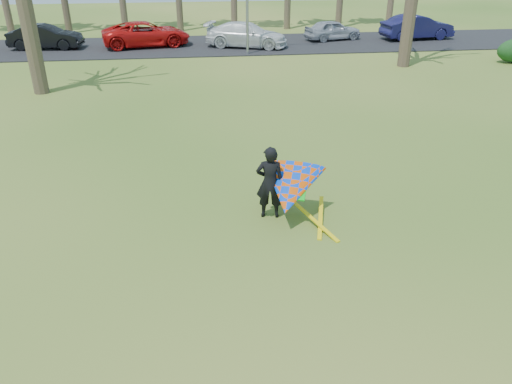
{
  "coord_description": "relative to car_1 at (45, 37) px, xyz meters",
  "views": [
    {
      "loc": [
        -1.23,
        -7.84,
        6.16
      ],
      "look_at": [
        0.0,
        2.0,
        1.1
      ],
      "focal_mm": 35.0,
      "sensor_mm": 36.0,
      "label": 1
    }
  ],
  "objects": [
    {
      "name": "ground",
      "position": [
        10.12,
        -24.99,
        -0.77
      ],
      "size": [
        100.0,
        100.0,
        0.0
      ],
      "primitive_type": "plane",
      "color": "#215913",
      "rests_on": "ground"
    },
    {
      "name": "parking_strip",
      "position": [
        10.12,
        0.01,
        -0.74
      ],
      "size": [
        46.0,
        7.0,
        0.06
      ],
      "primitive_type": "cube",
      "color": "black",
      "rests_on": "ground"
    },
    {
      "name": "car_1",
      "position": [
        0.0,
        0.0,
        0.0
      ],
      "size": [
        4.43,
        1.83,
        1.43
      ],
      "primitive_type": "imported",
      "rotation": [
        0.0,
        0.0,
        1.5
      ],
      "color": "black",
      "rests_on": "parking_strip"
    },
    {
      "name": "car_2",
      "position": [
        6.08,
        0.05,
        0.04
      ],
      "size": [
        5.76,
        3.43,
        1.5
      ],
      "primitive_type": "imported",
      "rotation": [
        0.0,
        0.0,
        1.76
      ],
      "color": "red",
      "rests_on": "parking_strip"
    },
    {
      "name": "car_3",
      "position": [
        12.29,
        -0.92,
        0.02
      ],
      "size": [
        5.45,
        3.54,
        1.47
      ],
      "primitive_type": "imported",
      "rotation": [
        0.0,
        0.0,
        1.25
      ],
      "color": "white",
      "rests_on": "parking_strip"
    },
    {
      "name": "car_4",
      "position": [
        18.25,
        0.77,
        -0.07
      ],
      "size": [
        4.03,
        2.42,
        1.28
      ],
      "primitive_type": "imported",
      "rotation": [
        0.0,
        0.0,
        1.83
      ],
      "color": "#ABAFB9",
      "rests_on": "parking_strip"
    },
    {
      "name": "car_5",
      "position": [
        23.92,
        0.31,
        0.07
      ],
      "size": [
        4.95,
        2.25,
        1.58
      ],
      "primitive_type": "imported",
      "rotation": [
        0.0,
        0.0,
        1.69
      ],
      "color": "#181848",
      "rests_on": "parking_strip"
    },
    {
      "name": "kite_flyer",
      "position": [
        10.95,
        -22.4,
        0.08
      ],
      "size": [
        2.13,
        2.39,
        2.02
      ],
      "color": "black",
      "rests_on": "ground"
    }
  ]
}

